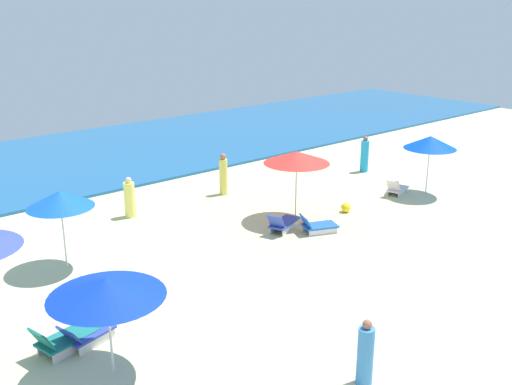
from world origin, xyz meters
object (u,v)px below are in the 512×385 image
object	(u,v)px
lounge_chair_2_1	(317,226)
beachgoer_3	(223,175)
umbrella_3	(430,142)
beach_ball_0	(346,208)
lounge_chair_1_0	(63,339)
beachgoer_0	(130,199)
umbrella_1	(106,288)
umbrella_0	(60,199)
lounge_chair_3_0	(397,189)
beachgoer_2	(365,155)
beachgoer_1	(365,355)
umbrella_2	(297,157)
lounge_chair_1_1	(86,335)
lounge_chair_2_0	(283,223)

from	to	relation	value
lounge_chair_2_1	beachgoer_3	xyz separation A→B (m)	(0.12, 5.44, 0.58)
umbrella_3	beach_ball_0	world-z (taller)	umbrella_3
lounge_chair_1_0	beachgoer_0	size ratio (longest dim) A/B	1.04
umbrella_1	lounge_chair_2_1	bearing A→B (deg)	17.08
umbrella_0	lounge_chair_3_0	bearing A→B (deg)	-8.97
beachgoer_2	beach_ball_0	xyz separation A→B (m)	(-4.89, -3.19, -0.59)
lounge_chair_1_0	beachgoer_1	bearing A→B (deg)	-153.32
umbrella_2	beachgoer_3	bearing A→B (deg)	93.22
lounge_chair_2_1	lounge_chair_3_0	distance (m)	5.54
lounge_chair_2_1	beachgoer_1	xyz separation A→B (m)	(-5.40, -6.56, 0.45)
umbrella_3	beachgoer_2	bearing A→B (deg)	79.69
lounge_chair_1_1	beachgoer_3	xyz separation A→B (m)	(9.27, 6.87, 0.56)
umbrella_2	umbrella_0	bearing A→B (deg)	169.90
lounge_chair_1_1	beachgoer_1	world-z (taller)	beachgoer_1
umbrella_2	lounge_chair_2_0	world-z (taller)	umbrella_2
umbrella_1	lounge_chair_3_0	world-z (taller)	umbrella_1
lounge_chair_2_0	beachgoer_3	distance (m)	4.68
lounge_chair_1_1	lounge_chair_2_1	world-z (taller)	lounge_chair_1_1
umbrella_0	beach_ball_0	size ratio (longest dim) A/B	6.49
umbrella_3	lounge_chair_3_0	xyz separation A→B (m)	(-0.99, 0.73, -1.93)
lounge_chair_2_1	beachgoer_0	world-z (taller)	beachgoer_0
beachgoer_1	lounge_chair_1_0	bearing A→B (deg)	75.20
umbrella_0	beachgoer_3	distance (m)	8.38
lounge_chair_1_0	umbrella_3	size ratio (longest dim) A/B	0.65
beachgoer_1	beach_ball_0	distance (m)	10.59
umbrella_1	umbrella_2	xyz separation A→B (m)	(9.53, 4.25, 0.30)
lounge_chair_1_1	beachgoer_2	xyz separation A→B (m)	(16.32, 5.34, 0.51)
beachgoer_1	umbrella_3	bearing A→B (deg)	-24.70
lounge_chair_1_1	beachgoer_2	bearing A→B (deg)	-85.78
umbrella_2	lounge_chair_2_0	distance (m)	2.41
lounge_chair_2_1	umbrella_3	bearing A→B (deg)	-66.90
lounge_chair_2_0	umbrella_1	bearing A→B (deg)	92.86
umbrella_2	lounge_chair_3_0	distance (m)	5.58
umbrella_2	beachgoer_1	bearing A→B (deg)	-125.73
lounge_chair_1_0	beachgoer_3	xyz separation A→B (m)	(9.75, 6.77, 0.53)
lounge_chair_3_0	beachgoer_0	bearing A→B (deg)	48.97
lounge_chair_2_1	beachgoer_1	distance (m)	8.51
umbrella_2	umbrella_3	world-z (taller)	umbrella_2
umbrella_1	umbrella_3	distance (m)	15.92
umbrella_1	umbrella_2	size ratio (longest dim) A/B	0.97
lounge_chair_2_0	beachgoer_2	bearing A→B (deg)	-90.17
umbrella_0	lounge_chair_2_1	xyz separation A→B (m)	(7.74, -2.87, -1.91)
umbrella_0	beachgoer_2	world-z (taller)	umbrella_0
beachgoer_3	beach_ball_0	size ratio (longest dim) A/B	4.67
beachgoer_2	beachgoer_3	distance (m)	7.22
umbrella_1	umbrella_2	bearing A→B (deg)	24.06
umbrella_0	beachgoer_0	distance (m)	4.72
umbrella_2	lounge_chair_1_1	bearing A→B (deg)	-163.21
lounge_chair_2_0	beachgoer_3	world-z (taller)	beachgoer_3
umbrella_3	lounge_chair_2_0	bearing A→B (deg)	173.46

